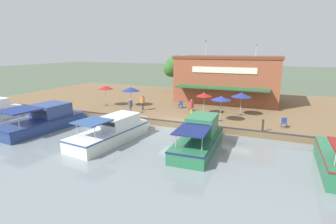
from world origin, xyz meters
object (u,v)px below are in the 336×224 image
at_px(motorboat_second_along, 201,136).
at_px(motorboat_fourth_along, 117,130).
at_px(person_near_entrance, 143,101).
at_px(tree_behind_restaurant, 175,67).
at_px(person_mid_patio, 191,105).
at_px(patio_umbrella_near_quay_edge, 221,98).
at_px(motorboat_outer_channel, 48,119).
at_px(patio_umbrella_by_entrance, 241,95).
at_px(cafe_chair_mid_patio, 191,107).
at_px(patio_umbrella_mid_patio_right, 131,89).
at_px(patio_umbrella_far_corner, 204,95).
at_px(patio_umbrella_back_row, 106,88).
at_px(person_at_quay_edge, 130,104).
at_px(cafe_chair_back_row_seat, 284,122).
at_px(cafe_chair_facing_river, 181,104).
at_px(waterfront_restaurant, 229,79).
at_px(mooring_post, 263,125).

xyz_separation_m(motorboat_second_along, motorboat_fourth_along, (0.94, -6.94, -0.09)).
height_order(person_near_entrance, tree_behind_restaurant, tree_behind_restaurant).
bearing_deg(person_mid_patio, patio_umbrella_near_quay_edge, 69.75).
relative_size(motorboat_fourth_along, motorboat_outer_channel, 0.96).
relative_size(motorboat_second_along, tree_behind_restaurant, 1.35).
bearing_deg(motorboat_fourth_along, tree_behind_restaurant, -170.16).
xyz_separation_m(patio_umbrella_by_entrance, person_mid_patio, (1.96, -4.77, -1.11)).
xyz_separation_m(cafe_chair_mid_patio, motorboat_outer_channel, (9.80, -11.06, -0.21)).
xyz_separation_m(patio_umbrella_mid_patio_right, tree_behind_restaurant, (-13.63, 0.42, 1.84)).
height_order(cafe_chair_mid_patio, person_near_entrance, person_near_entrance).
relative_size(patio_umbrella_far_corner, patio_umbrella_back_row, 0.92).
xyz_separation_m(person_near_entrance, motorboat_second_along, (7.25, 8.90, -0.78)).
bearing_deg(tree_behind_restaurant, person_at_quay_edge, 5.58).
bearing_deg(person_at_quay_edge, cafe_chair_mid_patio, 124.00).
bearing_deg(motorboat_outer_channel, cafe_chair_back_row_seat, 108.36).
distance_m(cafe_chair_facing_river, motorboat_second_along, 11.34).
xyz_separation_m(waterfront_restaurant, cafe_chair_mid_patio, (7.73, -2.63, -2.48)).
distance_m(patio_umbrella_by_entrance, person_at_quay_edge, 11.71).
distance_m(cafe_chair_mid_patio, person_mid_patio, 1.95).
bearing_deg(patio_umbrella_by_entrance, motorboat_fourth_along, -40.08).
height_order(mooring_post, tree_behind_restaurant, tree_behind_restaurant).
height_order(patio_umbrella_mid_patio_right, person_near_entrance, patio_umbrella_mid_patio_right).
distance_m(waterfront_restaurant, person_at_quay_edge, 14.28).
relative_size(cafe_chair_mid_patio, person_mid_patio, 0.52).
xyz_separation_m(cafe_chair_mid_patio, mooring_post, (4.90, 7.91, 0.04)).
bearing_deg(cafe_chair_mid_patio, tree_behind_restaurant, -151.62).
xyz_separation_m(person_mid_patio, tree_behind_restaurant, (-15.24, -7.88, 2.85)).
distance_m(patio_umbrella_back_row, patio_umbrella_near_quay_edge, 14.60).
distance_m(patio_umbrella_near_quay_edge, person_mid_patio, 3.72).
bearing_deg(waterfront_restaurant, patio_umbrella_near_quay_edge, 6.80).
height_order(person_near_entrance, motorboat_fourth_along, person_near_entrance).
xyz_separation_m(person_mid_patio, motorboat_second_along, (7.30, 3.13, -0.72)).
bearing_deg(patio_umbrella_near_quay_edge, motorboat_fourth_along, -45.42).
bearing_deg(patio_umbrella_mid_patio_right, cafe_chair_mid_patio, 91.15).
height_order(person_at_quay_edge, person_mid_patio, person_mid_patio).
bearing_deg(waterfront_restaurant, patio_umbrella_far_corner, -6.73).
height_order(patio_umbrella_far_corner, patio_umbrella_back_row, patio_umbrella_back_row).
relative_size(patio_umbrella_back_row, cafe_chair_back_row_seat, 2.90).
bearing_deg(motorboat_outer_channel, patio_umbrella_mid_patio_right, 160.80).
distance_m(patio_umbrella_by_entrance, tree_behind_restaurant, 18.43).
distance_m(patio_umbrella_mid_patio_right, person_near_entrance, 3.18).
xyz_separation_m(patio_umbrella_near_quay_edge, cafe_chair_mid_patio, (-2.99, -3.91, -1.74)).
relative_size(mooring_post, tree_behind_restaurant, 0.17).
bearing_deg(cafe_chair_facing_river, motorboat_fourth_along, -8.34).
xyz_separation_m(patio_umbrella_by_entrance, person_at_quay_edge, (3.96, -10.97, -1.12)).
relative_size(waterfront_restaurant, patio_umbrella_back_row, 5.31).
height_order(cafe_chair_facing_river, motorboat_fourth_along, motorboat_fourth_along).
distance_m(patio_umbrella_far_corner, motorboat_second_along, 8.80).
height_order(patio_umbrella_far_corner, cafe_chair_facing_river, patio_umbrella_far_corner).
relative_size(waterfront_restaurant, patio_umbrella_by_entrance, 5.52).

